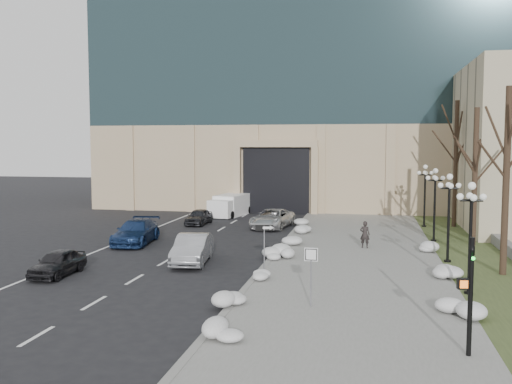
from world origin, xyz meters
TOP-DOWN VIEW (x-y plane):
  - ground at (0.00, 0.00)m, footprint 160.00×160.00m
  - sidewalk at (3.50, 14.00)m, footprint 9.00×40.00m
  - curb at (-1.00, 14.00)m, footprint 0.30×40.00m
  - grass_strip at (10.00, 14.00)m, footprint 4.00×40.00m
  - stone_wall at (12.00, 16.00)m, footprint 0.50×30.00m
  - office_tower at (-2.01, 43.58)m, footprint 40.00×24.70m
  - car_a at (-10.44, 6.06)m, footprint 1.48×3.64m
  - car_b at (-4.95, 9.99)m, footprint 2.18×4.80m
  - car_c at (-10.25, 15.01)m, footprint 2.62×5.35m
  - car_d at (-2.90, 23.33)m, footprint 3.08×5.40m
  - car_e at (-8.83, 23.96)m, footprint 1.57×3.64m
  - pedestrian at (3.98, 15.67)m, footprint 0.65×0.48m
  - box_truck at (-7.69, 29.95)m, footprint 2.89×6.02m
  - one_way_sign at (-0.61, 8.26)m, footprint 0.91×0.32m
  - keep_sign at (2.04, 2.81)m, footprint 0.51×0.07m
  - traffic_signal at (7.07, -1.37)m, footprint 0.62×0.83m
  - snow_clump_a at (-0.36, -1.47)m, footprint 1.10×1.60m
  - snow_clump_b at (-0.89, 2.40)m, footprint 1.10×1.60m
  - snow_clump_c at (-0.47, 6.84)m, footprint 1.10×1.60m
  - snow_clump_d at (-0.39, 11.43)m, footprint 1.10×1.60m
  - snow_clump_e at (-0.40, 16.16)m, footprint 1.10×1.60m
  - snow_clump_f at (-0.60, 20.39)m, footprint 1.10×1.60m
  - snow_clump_g at (-0.62, 24.42)m, footprint 1.10×1.60m
  - snow_clump_h at (7.52, 2.85)m, footprint 1.10×1.60m
  - snow_clump_i at (7.82, 8.81)m, footprint 1.10×1.60m
  - snow_clump_j at (7.68, 15.00)m, footprint 1.10×1.60m
  - snow_clump_k at (-0.69, 12.27)m, footprint 1.10×1.60m
  - lamppost_a at (8.30, 6.00)m, footprint 1.18×1.18m
  - lamppost_b at (8.30, 12.50)m, footprint 1.18×1.18m
  - lamppost_c at (8.30, 19.00)m, footprint 1.18×1.18m
  - lamppost_d at (8.30, 25.50)m, footprint 1.18×1.18m
  - tree_near at (10.50, 10.00)m, footprint 3.20×3.20m
  - tree_mid at (10.50, 18.00)m, footprint 3.20×3.20m
  - tree_far at (10.50, 26.00)m, footprint 3.20×3.20m

SIDE VIEW (x-z plane):
  - ground at x=0.00m, z-range 0.00..0.00m
  - grass_strip at x=10.00m, z-range 0.00..0.10m
  - sidewalk at x=3.50m, z-range 0.00..0.12m
  - curb at x=-1.00m, z-range 0.00..0.14m
  - snow_clump_a at x=-0.36m, z-range 0.12..0.48m
  - snow_clump_b at x=-0.89m, z-range 0.12..0.48m
  - snow_clump_c at x=-0.47m, z-range 0.12..0.48m
  - snow_clump_d at x=-0.39m, z-range 0.12..0.48m
  - snow_clump_e at x=-0.40m, z-range 0.12..0.48m
  - snow_clump_f at x=-0.60m, z-range 0.12..0.48m
  - snow_clump_g at x=-0.62m, z-range 0.12..0.48m
  - snow_clump_h at x=7.52m, z-range 0.12..0.48m
  - snow_clump_i at x=7.82m, z-range 0.12..0.48m
  - snow_clump_j at x=7.68m, z-range 0.12..0.48m
  - snow_clump_k at x=-0.69m, z-range 0.12..0.48m
  - stone_wall at x=12.00m, z-range 0.00..0.70m
  - car_e at x=-8.83m, z-range 0.00..1.22m
  - car_a at x=-10.44m, z-range 0.00..1.24m
  - car_d at x=-2.90m, z-range 0.00..1.42m
  - car_c at x=-10.25m, z-range 0.00..1.50m
  - car_b at x=-4.95m, z-range 0.00..1.53m
  - box_truck at x=-7.69m, z-range -0.03..1.81m
  - pedestrian at x=3.98m, z-range 0.12..1.73m
  - keep_sign at x=2.04m, z-range 0.56..2.94m
  - traffic_signal at x=7.07m, z-range -0.01..3.62m
  - one_way_sign at x=-0.61m, z-range 0.79..3.21m
  - lamppost_a at x=8.30m, z-range 0.69..5.45m
  - lamppost_b at x=8.30m, z-range 0.69..5.45m
  - lamppost_c at x=8.30m, z-range 0.69..5.45m
  - lamppost_d at x=8.30m, z-range 0.69..5.45m
  - tree_mid at x=10.50m, z-range 1.25..9.75m
  - tree_near at x=10.50m, z-range 1.33..10.33m
  - tree_far at x=10.50m, z-range 1.40..10.90m
  - office_tower at x=-2.01m, z-range 0.49..36.49m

